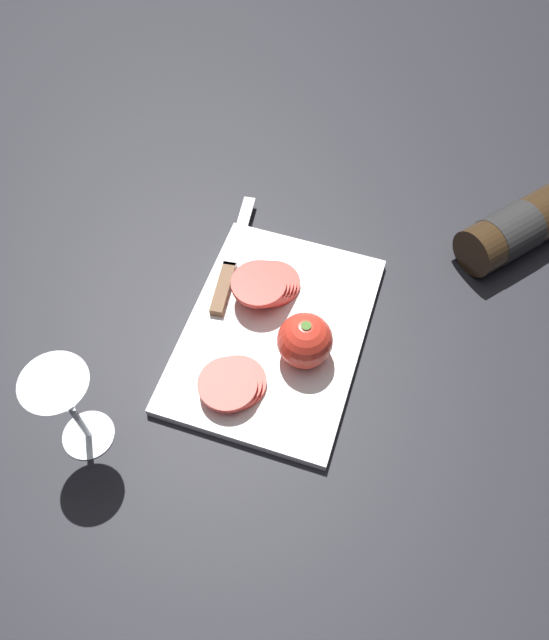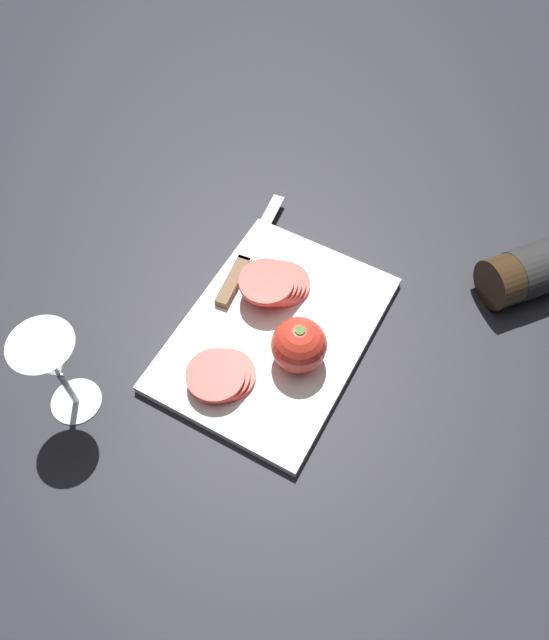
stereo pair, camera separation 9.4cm
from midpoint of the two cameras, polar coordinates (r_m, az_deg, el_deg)
ground_plane at (r=0.98m, az=1.88°, el=-1.81°), size 3.00×3.00×0.00m
cutting_board at (r=0.97m, az=2.76°, el=-1.42°), size 0.37×0.27×0.02m
wine_bottle at (r=1.11m, az=25.85°, el=4.31°), size 0.28×0.24×0.09m
wine_glass at (r=0.85m, az=-16.79°, el=-4.00°), size 0.09×0.09×0.17m
whole_tomato at (r=0.91m, az=5.22°, el=-2.54°), size 0.08×0.08×0.08m
knife at (r=1.02m, az=-0.62°, el=4.40°), size 0.26×0.05×0.01m
tomato_slice_stack_near at (r=0.99m, az=2.77°, el=3.19°), size 0.12×0.10×0.04m
tomato_slice_stack_far at (r=0.91m, az=-1.98°, el=-5.31°), size 0.10×0.09×0.03m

